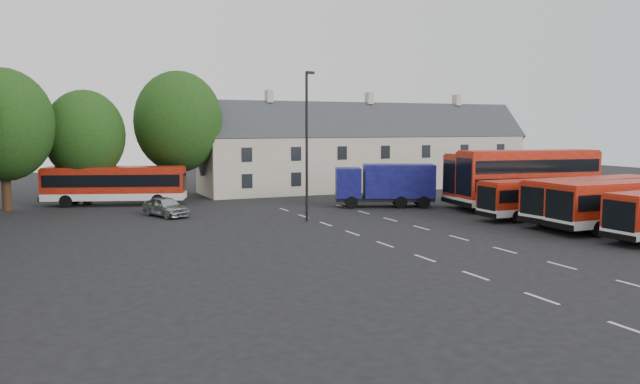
{
  "coord_description": "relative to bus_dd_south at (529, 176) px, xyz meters",
  "views": [
    {
      "loc": [
        -17.11,
        -27.83,
        6.53
      ],
      "look_at": [
        -0.47,
        9.89,
        2.2
      ],
      "focal_mm": 35.0,
      "sensor_mm": 36.0,
      "label": 1
    }
  ],
  "objects": [
    {
      "name": "bus_dd_south",
      "position": [
        0.0,
        0.0,
        0.0
      ],
      "size": [
        11.7,
        3.95,
        4.7
      ],
      "rotation": [
        0.0,
        0.0,
        -0.12
      ],
      "color": "silver",
      "rests_on": "ground"
    },
    {
      "name": "ground",
      "position": [
        -17.51,
        -10.11,
        -2.68
      ],
      "size": [
        140.0,
        140.0,
        0.0
      ],
      "primitive_type": "plane",
      "color": "black",
      "rests_on": "ground"
    },
    {
      "name": "silver_car",
      "position": [
        -26.74,
        7.81,
        -1.94
      ],
      "size": [
        3.2,
        4.65,
        1.47
      ],
      "primitive_type": "imported",
      "rotation": [
        0.0,
        0.0,
        0.38
      ],
      "color": "#A7AAAF",
      "rests_on": "ground"
    },
    {
      "name": "lane_markings",
      "position": [
        -15.01,
        -8.11,
        -2.67
      ],
      "size": [
        5.15,
        33.8,
        0.01
      ],
      "color": "beige",
      "rests_on": "ground"
    },
    {
      "name": "box_truck",
      "position": [
        -9.26,
        6.17,
        -0.72
      ],
      "size": [
        8.29,
        5.34,
        3.48
      ],
      "rotation": [
        0.0,
        0.0,
        -0.39
      ],
      "color": "black",
      "rests_on": "ground"
    },
    {
      "name": "lamppost",
      "position": [
        -18.19,
        1.5,
        2.8
      ],
      "size": [
        0.71,
        0.41,
        10.27
      ],
      "rotation": [
        0.0,
        0.0,
        0.27
      ],
      "color": "black",
      "rests_on": "ground"
    },
    {
      "name": "bus_row_d",
      "position": [
        -1.18,
        -7.36,
        -0.8
      ],
      "size": [
        11.2,
        3.48,
        3.12
      ],
      "rotation": [
        0.0,
        0.0,
        0.09
      ],
      "color": "silver",
      "rests_on": "ground"
    },
    {
      "name": "bus_row_c",
      "position": [
        -1.24,
        -10.15,
        -0.8
      ],
      "size": [
        11.11,
        2.76,
        3.13
      ],
      "rotation": [
        0.0,
        0.0,
        -0.02
      ],
      "color": "silver",
      "rests_on": "ground"
    },
    {
      "name": "bus_north",
      "position": [
        -29.41,
        16.07,
        -0.74
      ],
      "size": [
        11.62,
        6.12,
        3.22
      ],
      "rotation": [
        0.0,
        0.0,
        -0.33
      ],
      "color": "silver",
      "rests_on": "ground"
    },
    {
      "name": "bus_row_e",
      "position": [
        -2.34,
        -4.09,
        -0.99
      ],
      "size": [
        9.94,
        2.45,
        2.8
      ],
      "rotation": [
        0.0,
        0.0,
        -0.01
      ],
      "color": "silver",
      "rests_on": "ground"
    },
    {
      "name": "terrace_houses",
      "position": [
        -3.51,
        19.89,
        1.18
      ],
      "size": [
        35.7,
        7.13,
        10.06
      ],
      "color": "beige",
      "rests_on": "ground"
    },
    {
      "name": "bus_dd_north",
      "position": [
        0.12,
        2.41,
        -0.19
      ],
      "size": [
        10.9,
        4.16,
        4.36
      ],
      "rotation": [
        0.0,
        0.0,
        -0.17
      ],
      "color": "silver",
      "rests_on": "ground"
    }
  ]
}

